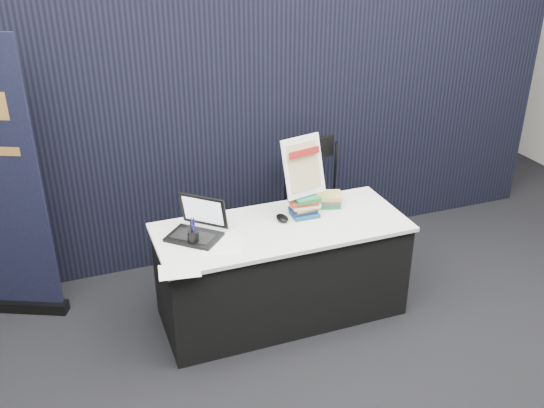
{
  "coord_description": "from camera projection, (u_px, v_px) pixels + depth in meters",
  "views": [
    {
      "loc": [
        -1.4,
        -2.97,
        2.8
      ],
      "look_at": [
        -0.07,
        0.55,
        0.93
      ],
      "focal_mm": 40.0,
      "sensor_mm": 36.0,
      "label": 1
    }
  ],
  "objects": [
    {
      "name": "drape_partition",
      "position": [
        236.0,
        121.0,
        4.98
      ],
      "size": [
        6.0,
        0.08,
        2.4
      ],
      "primitive_type": "cube",
      "color": "black",
      "rests_on": "floor"
    },
    {
      "name": "book_stack_short",
      "position": [
        326.0,
        200.0,
        4.57
      ],
      "size": [
        0.26,
        0.23,
        0.09
      ],
      "rotation": [
        0.0,
        0.0,
        -0.35
      ],
      "color": "#1B6839",
      "rests_on": "display_table"
    },
    {
      "name": "display_table",
      "position": [
        281.0,
        270.0,
        4.47
      ],
      "size": [
        1.8,
        0.75,
        0.75
      ],
      "color": "black",
      "rests_on": "floor"
    },
    {
      "name": "mouse",
      "position": [
        282.0,
        218.0,
        4.36
      ],
      "size": [
        0.09,
        0.13,
        0.04
      ],
      "primitive_type": "ellipsoid",
      "rotation": [
        0.0,
        0.0,
        0.06
      ],
      "color": "black",
      "rests_on": "display_table"
    },
    {
      "name": "brochure_left",
      "position": [
        179.0,
        271.0,
        3.77
      ],
      "size": [
        0.28,
        0.22,
        0.0
      ],
      "primitive_type": "cube",
      "rotation": [
        0.0,
        0.0,
        -0.15
      ],
      "color": "silver",
      "rests_on": "display_table"
    },
    {
      "name": "laptop",
      "position": [
        192.0,
        227.0,
        4.15
      ],
      "size": [
        0.42,
        0.47,
        0.26
      ],
      "rotation": [
        0.0,
        0.0,
        -0.75
      ],
      "color": "black",
      "rests_on": "display_table"
    },
    {
      "name": "wall_back",
      "position": [
        169.0,
        9.0,
        6.75
      ],
      "size": [
        8.0,
        0.02,
        3.5
      ],
      "primitive_type": "cube",
      "color": "beige",
      "rests_on": "floor"
    },
    {
      "name": "brochure_mid",
      "position": [
        221.0,
        248.0,
        4.02
      ],
      "size": [
        0.3,
        0.24,
        0.0
      ],
      "primitive_type": "cube",
      "rotation": [
        0.0,
        0.0,
        -0.25
      ],
      "color": "white",
      "rests_on": "display_table"
    },
    {
      "name": "pen_cup",
      "position": [
        193.0,
        238.0,
        4.05
      ],
      "size": [
        0.08,
        0.08,
        0.1
      ],
      "primitive_type": "cylinder",
      "rotation": [
        0.0,
        0.0,
        -0.01
      ],
      "color": "black",
      "rests_on": "display_table"
    },
    {
      "name": "stacking_chair",
      "position": [
        319.0,
        201.0,
        5.02
      ],
      "size": [
        0.58,
        0.59,
        1.06
      ],
      "rotation": [
        0.0,
        0.0,
        0.25
      ],
      "color": "black",
      "rests_on": "floor"
    },
    {
      "name": "book_stack_tall",
      "position": [
        304.0,
        206.0,
        4.41
      ],
      "size": [
        0.2,
        0.16,
        0.16
      ],
      "rotation": [
        0.0,
        0.0,
        -0.02
      ],
      "color": "navy",
      "rests_on": "display_table"
    },
    {
      "name": "floor",
      "position": [
        310.0,
        357.0,
        4.17
      ],
      "size": [
        8.0,
        8.0,
        0.0
      ],
      "primitive_type": "plane",
      "color": "black",
      "rests_on": "ground"
    },
    {
      "name": "brochure_right",
      "position": [
        222.0,
        242.0,
        4.09
      ],
      "size": [
        0.33,
        0.26,
        0.0
      ],
      "primitive_type": "cube",
      "rotation": [
        0.0,
        0.0,
        0.21
      ],
      "color": "white",
      "rests_on": "display_table"
    },
    {
      "name": "info_sign",
      "position": [
        303.0,
        167.0,
        4.3
      ],
      "size": [
        0.34,
        0.19,
        0.44
      ],
      "rotation": [
        0.0,
        0.0,
        0.22
      ],
      "color": "black",
      "rests_on": "book_stack_tall"
    }
  ]
}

